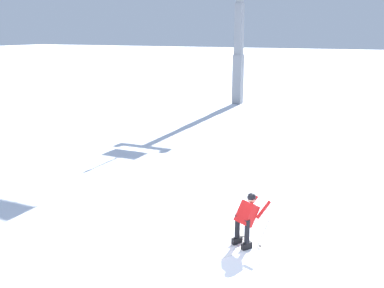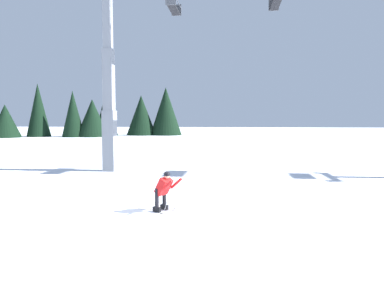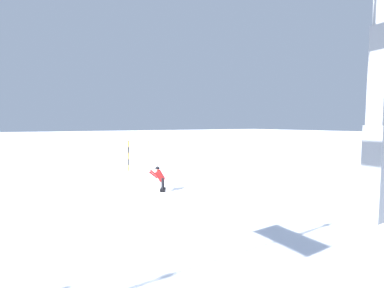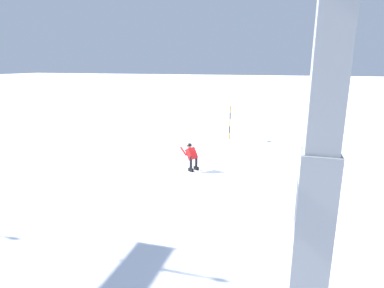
{
  "view_description": "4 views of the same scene",
  "coord_description": "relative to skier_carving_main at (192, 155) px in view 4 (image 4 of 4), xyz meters",
  "views": [
    {
      "loc": [
        -9.01,
        -3.41,
        5.21
      ],
      "look_at": [
        1.62,
        1.74,
        2.27
      ],
      "focal_mm": 42.57,
      "sensor_mm": 36.0,
      "label": 1
    },
    {
      "loc": [
        3.16,
        -10.34,
        2.98
      ],
      "look_at": [
        1.42,
        3.75,
        1.94
      ],
      "focal_mm": 30.56,
      "sensor_mm": 36.0,
      "label": 2
    },
    {
      "loc": [
        6.94,
        13.05,
        3.6
      ],
      "look_at": [
        -0.03,
        1.55,
        2.6
      ],
      "focal_mm": 25.54,
      "sensor_mm": 36.0,
      "label": 3
    },
    {
      "loc": [
        -3.37,
        13.88,
        5.09
      ],
      "look_at": [
        -0.09,
        3.29,
        2.23
      ],
      "focal_mm": 29.42,
      "sensor_mm": 36.0,
      "label": 4
    }
  ],
  "objects": [
    {
      "name": "skier_carving_main",
      "position": [
        0.0,
        0.0,
        0.0
      ],
      "size": [
        1.69,
        1.27,
        1.46
      ],
      "color": "white",
      "rests_on": "ground_plane"
    },
    {
      "name": "trail_marker_pole",
      "position": [
        -0.57,
        -6.97,
        0.49
      ],
      "size": [
        0.07,
        0.28,
        2.32
      ],
      "color": "orange",
      "rests_on": "ground_plane"
    },
    {
      "name": "ground_plane",
      "position": [
        -0.97,
        0.08,
        -0.75
      ],
      "size": [
        260.0,
        260.0,
        0.0
      ],
      "primitive_type": "plane",
      "color": "white"
    },
    {
      "name": "lift_tower_near",
      "position": [
        -4.95,
        8.13,
        3.99
      ],
      "size": [
        0.68,
        3.05,
        11.19
      ],
      "color": "gray",
      "rests_on": "ground_plane"
    }
  ]
}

